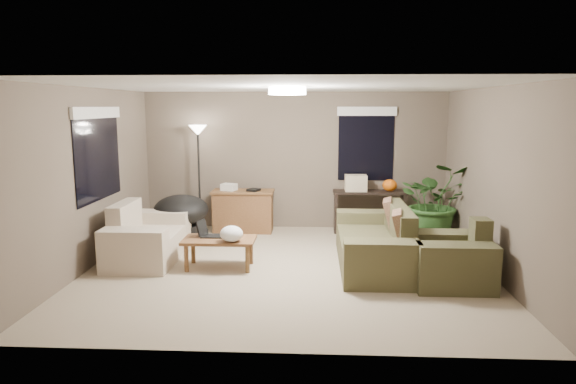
# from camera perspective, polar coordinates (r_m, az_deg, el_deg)

# --- Properties ---
(room_shell) EXTENTS (5.50, 5.50, 5.50)m
(room_shell) POSITION_cam_1_polar(r_m,az_deg,el_deg) (6.97, -0.09, 1.35)
(room_shell) COLOR tan
(room_shell) RESTS_ON ground
(main_sofa) EXTENTS (0.95, 2.20, 0.85)m
(main_sofa) POSITION_cam_1_polar(r_m,az_deg,el_deg) (7.41, 9.79, -5.84)
(main_sofa) COLOR #47442A
(main_sofa) RESTS_ON ground
(throw_pillows) EXTENTS (0.30, 1.38, 0.47)m
(throw_pillows) POSITION_cam_1_polar(r_m,az_deg,el_deg) (7.36, 11.84, -3.16)
(throw_pillows) COLOR #8C7251
(throw_pillows) RESTS_ON main_sofa
(loveseat) EXTENTS (0.90, 1.60, 0.85)m
(loveseat) POSITION_cam_1_polar(r_m,az_deg,el_deg) (7.88, -15.48, -5.11)
(loveseat) COLOR beige
(loveseat) RESTS_ON ground
(armchair) EXTENTS (0.95, 1.00, 0.85)m
(armchair) POSITION_cam_1_polar(r_m,az_deg,el_deg) (6.90, 17.66, -7.29)
(armchair) COLOR brown
(armchair) RESTS_ON ground
(coffee_table) EXTENTS (1.00, 0.55, 0.42)m
(coffee_table) POSITION_cam_1_polar(r_m,az_deg,el_deg) (7.25, -7.65, -5.62)
(coffee_table) COLOR brown
(coffee_table) RESTS_ON ground
(laptop) EXTENTS (0.39, 0.24, 0.24)m
(laptop) POSITION_cam_1_polar(r_m,az_deg,el_deg) (7.34, -8.82, -4.47)
(laptop) COLOR black
(laptop) RESTS_ON coffee_table
(plastic_bag) EXTENTS (0.36, 0.33, 0.22)m
(plastic_bag) POSITION_cam_1_polar(r_m,az_deg,el_deg) (7.03, -6.30, -4.63)
(plastic_bag) COLOR white
(plastic_bag) RESTS_ON coffee_table
(desk) EXTENTS (1.10, 0.50, 0.75)m
(desk) POSITION_cam_1_polar(r_m,az_deg,el_deg) (9.28, -5.00, -2.10)
(desk) COLOR brown
(desk) RESTS_ON ground
(desk_papers) EXTENTS (0.73, 0.32, 0.12)m
(desk_papers) POSITION_cam_1_polar(r_m,az_deg,el_deg) (9.21, -6.01, 0.48)
(desk_papers) COLOR silver
(desk_papers) RESTS_ON desk
(console_table) EXTENTS (1.30, 0.40, 0.75)m
(console_table) POSITION_cam_1_polar(r_m,az_deg,el_deg) (9.29, 9.02, -1.79)
(console_table) COLOR black
(console_table) RESTS_ON ground
(pumpkin) EXTENTS (0.33, 0.33, 0.21)m
(pumpkin) POSITION_cam_1_polar(r_m,az_deg,el_deg) (9.26, 11.24, 0.74)
(pumpkin) COLOR orange
(pumpkin) RESTS_ON console_table
(cardboard_box) EXTENTS (0.38, 0.29, 0.28)m
(cardboard_box) POSITION_cam_1_polar(r_m,az_deg,el_deg) (9.19, 7.54, 1.00)
(cardboard_box) COLOR beige
(cardboard_box) RESTS_ON console_table
(papasan_chair) EXTENTS (1.11, 1.11, 0.80)m
(papasan_chair) POSITION_cam_1_polar(r_m,az_deg,el_deg) (8.67, -11.77, -2.50)
(papasan_chair) COLOR black
(papasan_chair) RESTS_ON ground
(floor_lamp) EXTENTS (0.32, 0.32, 1.91)m
(floor_lamp) POSITION_cam_1_polar(r_m,az_deg,el_deg) (9.26, -9.96, 5.40)
(floor_lamp) COLOR black
(floor_lamp) RESTS_ON ground
(ceiling_fixture) EXTENTS (0.50, 0.50, 0.10)m
(ceiling_fixture) POSITION_cam_1_polar(r_m,az_deg,el_deg) (6.90, -0.09, 11.18)
(ceiling_fixture) COLOR white
(ceiling_fixture) RESTS_ON room_shell
(houseplant) EXTENTS (1.20, 1.33, 1.04)m
(houseplant) POSITION_cam_1_polar(r_m,az_deg,el_deg) (8.94, 16.00, -1.94)
(houseplant) COLOR #2D5923
(houseplant) RESTS_ON ground
(cat_scratching_post) EXTENTS (0.32, 0.32, 0.50)m
(cat_scratching_post) POSITION_cam_1_polar(r_m,az_deg,el_deg) (7.43, 19.51, -6.85)
(cat_scratching_post) COLOR tan
(cat_scratching_post) RESTS_ON ground
(window_left) EXTENTS (0.05, 1.56, 1.33)m
(window_left) POSITION_cam_1_polar(r_m,az_deg,el_deg) (7.84, -20.39, 5.59)
(window_left) COLOR black
(window_left) RESTS_ON room_shell
(window_back) EXTENTS (1.06, 0.05, 1.33)m
(window_back) POSITION_cam_1_polar(r_m,az_deg,el_deg) (9.42, 8.70, 6.65)
(window_back) COLOR black
(window_back) RESTS_ON room_shell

